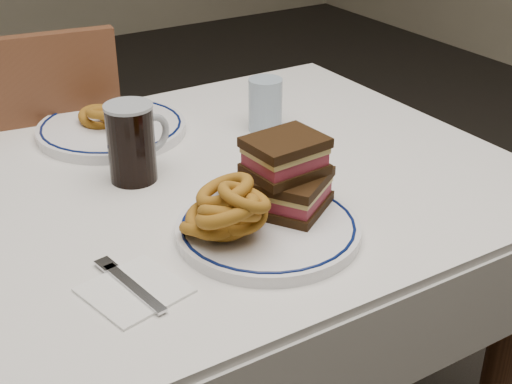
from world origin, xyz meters
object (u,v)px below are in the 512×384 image
main_plate (268,229)px  beer_mug (133,142)px  reuben_sandwich (290,174)px  chair_far (26,205)px  far_plate (112,128)px

main_plate → beer_mug: size_ratio=2.02×
reuben_sandwich → chair_far: bearing=109.0°
main_plate → beer_mug: beer_mug is taller
chair_far → main_plate: bearing=-75.5°
beer_mug → far_plate: bearing=79.5°
chair_far → reuben_sandwich: bearing=-71.0°
chair_far → far_plate: chair_far is taller
main_plate → far_plate: far_plate is taller
chair_far → far_plate: bearing=-62.0°
far_plate → beer_mug: bearing=-100.5°
beer_mug → far_plate: 0.22m
chair_far → main_plate: (0.19, -0.74, 0.25)m
beer_mug → chair_far: bearing=101.9°
reuben_sandwich → far_plate: bearing=103.5°
reuben_sandwich → main_plate: bearing=-155.1°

